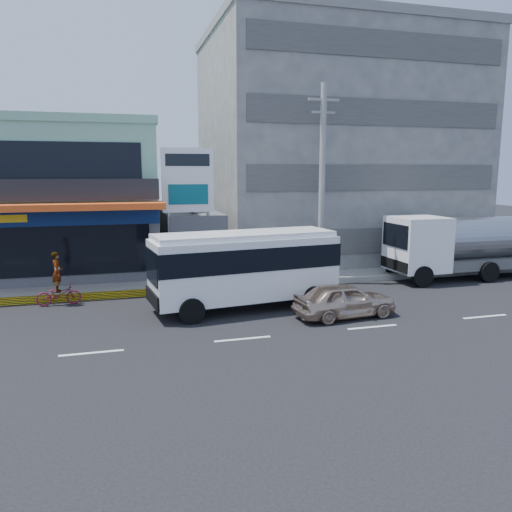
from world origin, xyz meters
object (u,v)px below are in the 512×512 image
(minibus, at_px, (245,263))
(tanker_truck, at_px, (460,245))
(concrete_building, at_px, (333,152))
(shop_building, at_px, (42,203))
(sedan, at_px, (345,300))
(satellite_dish, at_px, (193,212))
(billboard, at_px, (188,188))
(motorcycle_rider, at_px, (58,288))
(utility_pole_near, at_px, (322,183))

(minibus, relative_size, tanker_truck, 0.92)
(concrete_building, distance_m, tanker_truck, 10.61)
(shop_building, bearing_deg, minibus, -48.30)
(concrete_building, relative_size, minibus, 2.00)
(minibus, distance_m, sedan, 4.37)
(satellite_dish, relative_size, billboard, 0.22)
(concrete_building, height_order, tanker_truck, concrete_building)
(concrete_building, relative_size, motorcycle_rider, 6.81)
(minibus, bearing_deg, billboard, 105.98)
(billboard, xyz_separation_m, utility_pole_near, (6.50, -1.80, 0.22))
(billboard, height_order, tanker_truck, billboard)
(minibus, height_order, sedan, minibus)
(minibus, relative_size, motorcycle_rider, 3.41)
(concrete_building, height_order, sedan, concrete_building)
(tanker_truck, relative_size, motorcycle_rider, 3.70)
(utility_pole_near, relative_size, tanker_truck, 1.15)
(minibus, bearing_deg, shop_building, 131.70)
(sedan, height_order, motorcycle_rider, motorcycle_rider)
(utility_pole_near, bearing_deg, satellite_dish, 149.04)
(utility_pole_near, xyz_separation_m, minibus, (-4.95, -3.61, -3.21))
(utility_pole_near, bearing_deg, motorcycle_rider, -175.84)
(concrete_building, height_order, satellite_dish, concrete_building)
(billboard, bearing_deg, sedan, -56.70)
(utility_pole_near, relative_size, minibus, 1.25)
(concrete_building, distance_m, sedan, 15.86)
(concrete_building, xyz_separation_m, satellite_dish, (-10.00, -4.00, -3.42))
(concrete_building, distance_m, billboard, 12.17)
(satellite_dish, height_order, motorcycle_rider, satellite_dish)
(motorcycle_rider, bearing_deg, shop_building, 100.66)
(shop_building, bearing_deg, tanker_truck, -18.95)
(concrete_building, relative_size, billboard, 2.32)
(billboard, relative_size, utility_pole_near, 0.69)
(billboard, xyz_separation_m, motorcycle_rider, (-6.10, -2.72, -4.15))
(minibus, relative_size, sedan, 1.94)
(satellite_dish, height_order, sedan, satellite_dish)
(utility_pole_near, xyz_separation_m, tanker_truck, (7.70, -0.90, -3.32))
(satellite_dish, xyz_separation_m, minibus, (1.05, -7.21, -1.64))
(shop_building, relative_size, billboard, 1.80)
(shop_building, relative_size, tanker_truck, 1.42)
(billboard, distance_m, motorcycle_rider, 7.86)
(concrete_building, bearing_deg, billboard, -151.08)
(utility_pole_near, bearing_deg, shop_building, 154.94)
(satellite_dish, bearing_deg, concrete_building, 21.80)
(shop_building, xyz_separation_m, satellite_dish, (8.00, -2.95, -0.42))
(satellite_dish, xyz_separation_m, billboard, (-0.50, -1.80, 1.35))
(utility_pole_near, bearing_deg, concrete_building, 62.24)
(satellite_dish, bearing_deg, motorcycle_rider, -145.60)
(minibus, height_order, tanker_truck, tanker_truck)
(billboard, height_order, minibus, billboard)
(shop_building, height_order, concrete_building, concrete_building)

